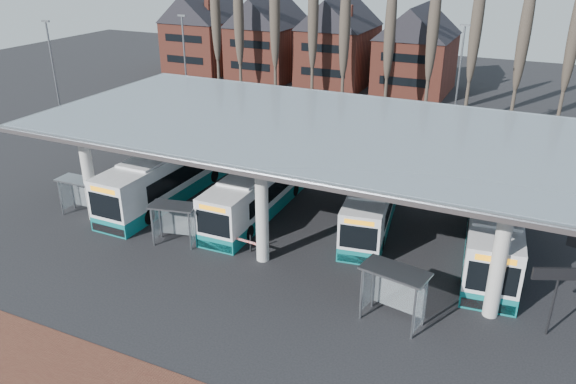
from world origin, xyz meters
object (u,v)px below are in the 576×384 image
at_px(bus_3, 493,226).
at_px(shelter_0, 80,188).
at_px(bus_1, 259,190).
at_px(shelter_2, 395,283).
at_px(bus_0, 170,175).
at_px(shelter_1, 175,215).
at_px(bus_2, 373,201).

xyz_separation_m(bus_3, shelter_0, (-24.35, -5.99, 0.19)).
xyz_separation_m(bus_1, shelter_2, (10.94, -7.68, 0.54)).
distance_m(bus_0, shelter_1, 6.67).
bearing_deg(shelter_2, bus_0, 168.31).
height_order(bus_0, shelter_0, bus_0).
relative_size(shelter_0, shelter_1, 0.93).
bearing_deg(bus_0, shelter_2, -21.75).
xyz_separation_m(bus_2, shelter_2, (3.85, -9.39, 0.60)).
bearing_deg(shelter_0, shelter_2, -8.39).
relative_size(bus_1, shelter_0, 4.25).
bearing_deg(bus_1, bus_3, 2.53).
bearing_deg(bus_3, bus_1, 177.64).
bearing_deg(bus_0, bus_1, 4.78).
distance_m(shelter_0, shelter_2, 21.24).
relative_size(bus_2, shelter_0, 4.13).
height_order(bus_1, shelter_0, bus_1).
height_order(bus_1, shelter_2, bus_1).
distance_m(shelter_1, shelter_2, 13.55).
relative_size(bus_1, bus_2, 1.03).
relative_size(bus_1, shelter_2, 3.53).
bearing_deg(bus_1, bus_0, -176.84).
bearing_deg(shelter_1, bus_0, 115.93).
bearing_deg(bus_1, shelter_0, -154.39).
height_order(bus_2, shelter_1, bus_2).
bearing_deg(bus_1, shelter_1, -114.40).
bearing_deg(shelter_1, bus_1, 54.19).
xyz_separation_m(bus_0, shelter_0, (-3.53, -4.60, 0.17)).
bearing_deg(shelter_0, bus_2, 20.18).
distance_m(bus_1, bus_3, 14.24).
bearing_deg(bus_3, bus_2, 167.50).
height_order(bus_0, bus_2, bus_0).
height_order(shelter_1, shelter_2, shelter_2).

